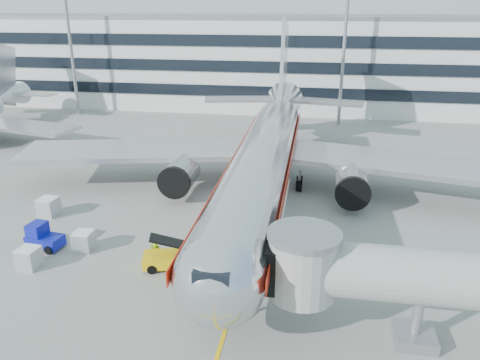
% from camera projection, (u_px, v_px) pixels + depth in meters
% --- Properties ---
extents(ground, '(180.00, 180.00, 0.00)m').
position_uv_depth(ground, '(247.00, 255.00, 34.87)').
color(ground, gray).
rests_on(ground, ground).
extents(lead_in_line, '(0.25, 70.00, 0.01)m').
position_uv_depth(lead_in_line, '(263.00, 202.00, 44.10)').
color(lead_in_line, yellow).
rests_on(lead_in_line, ground).
extents(main_jet, '(50.95, 48.70, 16.06)m').
position_uv_depth(main_jet, '(266.00, 154.00, 44.19)').
color(main_jet, silver).
rests_on(main_jet, ground).
extents(jet_bridge, '(17.80, 4.50, 7.00)m').
position_uv_depth(jet_bridge, '(457.00, 285.00, 24.28)').
color(jet_bridge, silver).
rests_on(jet_bridge, ground).
extents(terminal, '(150.00, 24.25, 15.60)m').
position_uv_depth(terminal, '(294.00, 60.00, 85.60)').
color(terminal, silver).
rests_on(terminal, ground).
extents(light_mast_west, '(2.40, 1.20, 25.45)m').
position_uv_depth(light_mast_west, '(68.00, 22.00, 73.66)').
color(light_mast_west, gray).
rests_on(light_mast_west, ground).
extents(light_mast_centre, '(2.40, 1.20, 25.45)m').
position_uv_depth(light_mast_centre, '(346.00, 23.00, 67.16)').
color(light_mast_centre, gray).
rests_on(light_mast_centre, ground).
extents(belt_loader, '(5.32, 2.92, 2.48)m').
position_uv_depth(belt_loader, '(178.00, 258.00, 33.07)').
color(belt_loader, '#E1B809').
rests_on(belt_loader, ground).
extents(baggage_tug, '(2.84, 2.02, 1.99)m').
position_uv_depth(baggage_tug, '(43.00, 237.00, 35.59)').
color(baggage_tug, '#0E169B').
rests_on(baggage_tug, ground).
extents(cargo_container_left, '(1.52, 1.52, 1.49)m').
position_uv_depth(cargo_container_left, '(29.00, 258.00, 32.96)').
color(cargo_container_left, silver).
rests_on(cargo_container_left, ground).
extents(cargo_container_right, '(1.69, 1.69, 1.61)m').
position_uv_depth(cargo_container_right, '(49.00, 207.00, 41.11)').
color(cargo_container_right, silver).
rests_on(cargo_container_right, ground).
extents(cargo_container_front, '(1.41, 1.41, 1.47)m').
position_uv_depth(cargo_container_front, '(84.00, 241.00, 35.33)').
color(cargo_container_front, silver).
rests_on(cargo_container_front, ground).
extents(ramp_worker, '(0.88, 0.78, 2.01)m').
position_uv_depth(ramp_worker, '(155.00, 246.00, 34.09)').
color(ramp_worker, '#AFE017').
rests_on(ramp_worker, ground).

